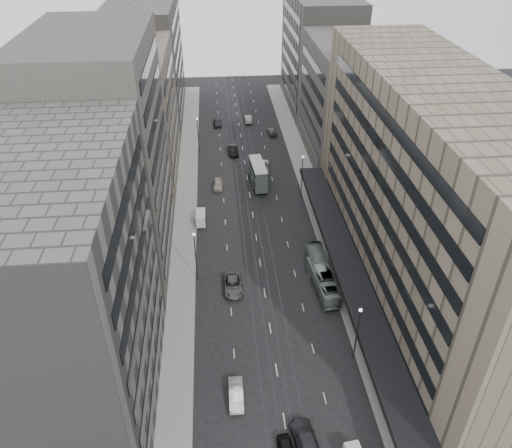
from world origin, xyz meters
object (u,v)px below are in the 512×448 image
object	(u,v)px
panel_van	(201,218)
sedan_1	(236,394)
sedan_2	(233,285)
bus_far	(322,281)
bus_near	(320,269)
double_decker	(258,174)

from	to	relation	value
panel_van	sedan_1	bearing A→B (deg)	-82.86
sedan_2	bus_far	bearing A→B (deg)	-5.52
bus_near	panel_van	xyz separation A→B (m)	(-17.70, 15.94, -0.28)
double_decker	sedan_2	bearing A→B (deg)	-106.59
panel_van	sedan_2	size ratio (longest dim) A/B	0.63
bus_far	sedan_2	size ratio (longest dim) A/B	1.77
double_decker	bus_near	bearing A→B (deg)	-81.79
sedan_2	panel_van	bearing A→B (deg)	104.04
sedan_2	sedan_1	bearing A→B (deg)	-92.57
bus_far	double_decker	xyz separation A→B (m)	(-6.42, 31.55, 1.10)
bus_near	panel_van	world-z (taller)	bus_near
bus_near	double_decker	world-z (taller)	double_decker
bus_near	sedan_2	distance (m)	13.15
bus_near	sedan_1	world-z (taller)	bus_near
sedan_2	double_decker	bearing A→B (deg)	77.28
double_decker	sedan_1	distance (m)	49.91
double_decker	bus_far	bearing A→B (deg)	-83.18
double_decker	sedan_1	world-z (taller)	double_decker
panel_van	sedan_1	distance (m)	36.78
double_decker	sedan_2	size ratio (longest dim) A/B	1.52
bus_near	sedan_2	world-z (taller)	bus_near
bus_near	bus_far	bearing A→B (deg)	85.66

